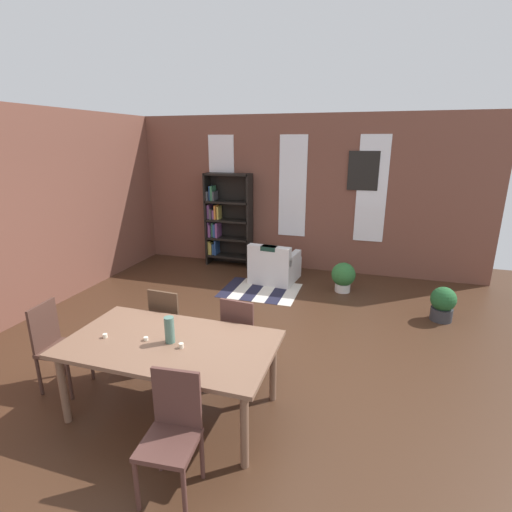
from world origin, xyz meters
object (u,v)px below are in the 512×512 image
object	(u,v)px
dining_chair_near_right	(172,430)
bookshelf_tall	(225,220)
potted_plant_by_shelf	(443,303)
vase_on_table	(170,330)
dining_chair_far_left	(170,323)
armchair_white	(274,267)
dining_table	(170,349)
dining_chair_far_right	(241,334)
potted_plant_corner	(343,276)
dining_chair_head_left	(56,343)

from	to	relation	value
dining_chair_near_right	bookshelf_tall	distance (m)	5.59
potted_plant_by_shelf	bookshelf_tall	bearing A→B (deg)	158.53
vase_on_table	dining_chair_far_left	world-z (taller)	vase_on_table
bookshelf_tall	armchair_white	world-z (taller)	bookshelf_tall
armchair_white	dining_chair_far_left	bearing A→B (deg)	-98.55
potted_plant_by_shelf	dining_chair_far_left	bearing A→B (deg)	-146.18
dining_table	armchair_white	bearing A→B (deg)	89.77
dining_chair_far_right	dining_chair_near_right	distance (m)	1.55
armchair_white	potted_plant_by_shelf	world-z (taller)	armchair_white
bookshelf_tall	potted_plant_corner	size ratio (longest dim) A/B	3.68
dining_table	dining_chair_head_left	bearing A→B (deg)	-179.74
bookshelf_tall	potted_plant_corner	world-z (taller)	bookshelf_tall
potted_plant_by_shelf	potted_plant_corner	bearing A→B (deg)	154.21
dining_chair_far_right	armchair_white	bearing A→B (deg)	97.82
bookshelf_tall	armchair_white	xyz separation A→B (m)	(1.25, -0.69, -0.69)
dining_chair_far_left	potted_plant_corner	distance (m)	3.41
dining_chair_far_right	bookshelf_tall	size ratio (longest dim) A/B	0.49
dining_chair_near_right	potted_plant_corner	xyz separation A→B (m)	(0.87, 4.45, -0.23)
dining_chair_head_left	potted_plant_by_shelf	distance (m)	5.12
vase_on_table	dining_chair_head_left	world-z (taller)	vase_on_table
armchair_white	potted_plant_corner	bearing A→B (deg)	-7.51
dining_chair_near_right	armchair_white	world-z (taller)	dining_chair_near_right
dining_chair_head_left	vase_on_table	bearing A→B (deg)	0.26
vase_on_table	dining_chair_head_left	distance (m)	1.42
dining_table	potted_plant_corner	world-z (taller)	dining_table
dining_chair_head_left	bookshelf_tall	size ratio (longest dim) A/B	0.49
vase_on_table	dining_chair_near_right	world-z (taller)	vase_on_table
dining_chair_head_left	armchair_white	bearing A→B (deg)	70.36
vase_on_table	potted_plant_corner	distance (m)	3.95
vase_on_table	dining_table	bearing A→B (deg)	-180.00
dining_chair_far_left	potted_plant_corner	xyz separation A→B (m)	(1.76, 2.91, -0.23)
vase_on_table	dining_chair_head_left	bearing A→B (deg)	-179.74
potted_plant_by_shelf	potted_plant_corner	xyz separation A→B (m)	(-1.50, 0.73, 0.02)
dining_table	dining_chair_head_left	size ratio (longest dim) A/B	2.08
dining_chair_far_right	dining_table	bearing A→B (deg)	-119.55
dining_chair_far_right	dining_chair_near_right	size ratio (longest dim) A/B	1.00
armchair_white	vase_on_table	bearing A→B (deg)	-90.14
dining_chair_far_right	potted_plant_by_shelf	distance (m)	3.23
dining_table	dining_chair_far_left	world-z (taller)	dining_chair_far_left
potted_plant_by_shelf	armchair_white	bearing A→B (deg)	162.23
dining_chair_head_left	bookshelf_tall	bearing A→B (deg)	88.39
dining_chair_head_left	dining_chair_near_right	size ratio (longest dim) A/B	1.00
dining_chair_near_right	potted_plant_by_shelf	size ratio (longest dim) A/B	1.84
armchair_white	potted_plant_corner	distance (m)	1.31
potted_plant_by_shelf	dining_chair_far_right	bearing A→B (deg)	-137.38
bookshelf_tall	potted_plant_by_shelf	world-z (taller)	bookshelf_tall
bookshelf_tall	armchair_white	bearing A→B (deg)	-29.09
bookshelf_tall	dining_chair_far_right	bearing A→B (deg)	-66.11
armchair_white	potted_plant_by_shelf	bearing A→B (deg)	-17.77
dining_chair_far_left	dining_chair_near_right	distance (m)	1.78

